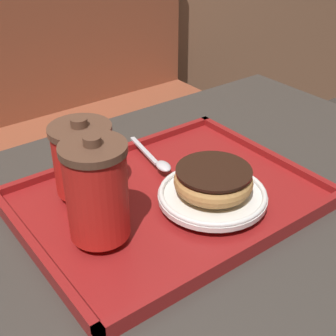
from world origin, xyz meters
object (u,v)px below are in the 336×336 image
(coffee_cup_rear, at_px, (83,158))
(spoon, at_px, (158,161))
(donut_chocolate_glazed, at_px, (216,179))
(coffee_cup_front, at_px, (97,190))

(coffee_cup_rear, height_order, spoon, coffee_cup_rear)
(donut_chocolate_glazed, xyz_separation_m, spoon, (-0.01, 0.13, -0.03))
(coffee_cup_front, relative_size, donut_chocolate_glazed, 1.25)
(donut_chocolate_glazed, bearing_deg, spoon, 94.30)
(coffee_cup_front, bearing_deg, donut_chocolate_glazed, -9.85)
(spoon, bearing_deg, coffee_cup_rear, -83.01)
(coffee_cup_front, xyz_separation_m, spoon, (0.17, 0.10, -0.06))
(coffee_cup_rear, bearing_deg, coffee_cup_front, -108.45)
(coffee_cup_front, relative_size, spoon, 1.04)
(coffee_cup_rear, xyz_separation_m, donut_chocolate_glazed, (0.14, -0.14, -0.02))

